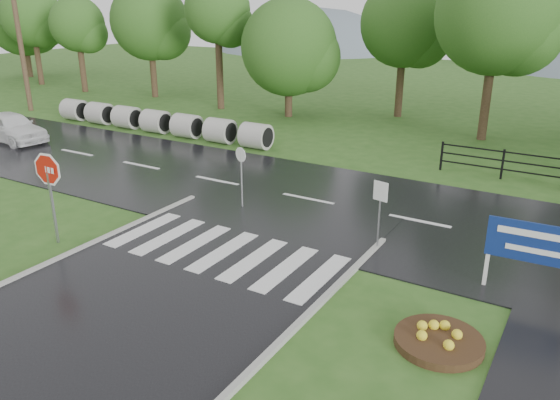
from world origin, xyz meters
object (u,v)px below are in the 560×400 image
Objects in this scene: estate_billboard at (535,247)px; car_white at (14,142)px; stop_sign at (48,178)px; culvert_pipes at (156,121)px.

estate_billboard reaches higher than car_white.
stop_sign reaches higher than car_white.
stop_sign is at bearing -163.02° from estate_billboard.
culvert_pipes is 4.87× the size of stop_sign.
culvert_pipes is 3.21× the size of car_white.
car_white is (-11.94, 6.77, -1.98)m from stop_sign.
stop_sign is 0.66× the size of car_white.
car_white is at bearing -132.76° from culvert_pipes.
culvert_pipes is 6.50× the size of estate_billboard.
culvert_pipes is 13.97m from stop_sign.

